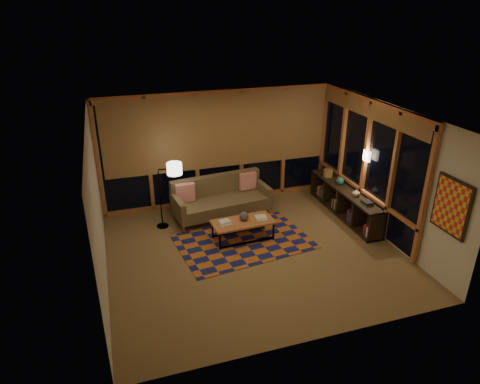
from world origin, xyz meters
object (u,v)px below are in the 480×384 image
object	(u,v)px
floor_lamp	(160,196)
bookshelf	(344,202)
coffee_table	(243,230)
sofa	(221,199)

from	to	relation	value
floor_lamp	bookshelf	xyz separation A→B (m)	(4.02, -0.71, -0.40)
floor_lamp	bookshelf	world-z (taller)	floor_lamp
coffee_table	floor_lamp	size ratio (longest dim) A/B	0.86
sofa	bookshelf	bearing A→B (deg)	-23.04
sofa	coffee_table	distance (m)	1.16
coffee_table	bookshelf	size ratio (longest dim) A/B	0.49
floor_lamp	sofa	bearing A→B (deg)	10.44
coffee_table	floor_lamp	xyz separation A→B (m)	(-1.49, 1.05, 0.51)
sofa	floor_lamp	bearing A→B (deg)	176.56
sofa	bookshelf	xyz separation A→B (m)	(2.67, -0.78, -0.11)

